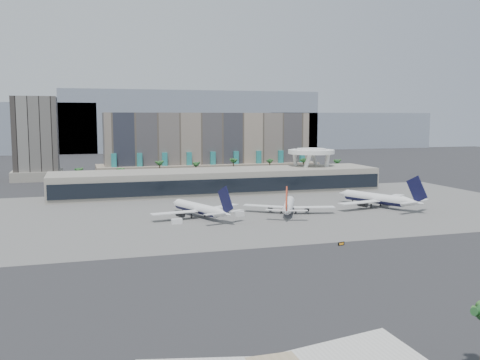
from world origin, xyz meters
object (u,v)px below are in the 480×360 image
object	(u,v)px
airliner_left	(199,208)
taxiway_sign	(341,244)
airliner_centre	(289,205)
airliner_right	(378,198)
service_vehicle_b	(239,214)
service_vehicle_a	(177,221)

from	to	relation	value
airliner_left	taxiway_sign	world-z (taller)	airliner_left
airliner_centre	taxiway_sign	bearing A→B (deg)	-70.47
airliner_centre	airliner_right	distance (m)	43.24
airliner_centre	service_vehicle_b	size ratio (longest dim) A/B	9.79
airliner_centre	service_vehicle_b	xyz separation A→B (m)	(-20.85, 0.19, -2.43)
airliner_left	airliner_centre	xyz separation A→B (m)	(36.69, -2.15, -0.23)
airliner_right	taxiway_sign	xyz separation A→B (m)	(-48.12, -58.77, -3.40)
airliner_left	airliner_right	world-z (taller)	airliner_right
service_vehicle_a	taxiway_sign	size ratio (longest dim) A/B	1.67
airliner_right	taxiway_sign	world-z (taller)	airliner_right
service_vehicle_b	taxiway_sign	xyz separation A→B (m)	(15.85, -55.74, -0.42)
airliner_right	service_vehicle_a	distance (m)	91.29
airliner_right	service_vehicle_b	bearing A→B (deg)	159.35
service_vehicle_b	taxiway_sign	distance (m)	57.96
airliner_centre	service_vehicle_a	distance (m)	48.16
airliner_right	service_vehicle_a	world-z (taller)	airliner_right
airliner_left	taxiway_sign	size ratio (longest dim) A/B	16.71
taxiway_sign	service_vehicle_a	bearing A→B (deg)	116.98
airliner_right	service_vehicle_a	bearing A→B (deg)	163.68
airliner_left	airliner_centre	size ratio (longest dim) A/B	1.09
airliner_centre	service_vehicle_a	bearing A→B (deg)	-145.80
airliner_left	taxiway_sign	bearing A→B (deg)	-82.44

